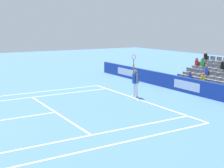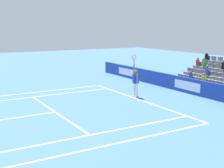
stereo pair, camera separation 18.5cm
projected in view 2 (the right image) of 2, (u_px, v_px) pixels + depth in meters
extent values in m
cube|color=white|center=(140.00, 100.00, 19.23)|extent=(10.97, 0.10, 0.01)
cube|color=white|center=(55.00, 112.00, 16.49)|extent=(8.23, 0.10, 0.01)
cube|color=white|center=(26.00, 98.00, 19.75)|extent=(0.10, 11.89, 0.01)
cube|color=white|center=(80.00, 137.00, 12.78)|extent=(0.10, 11.89, 0.01)
cube|color=white|center=(20.00, 94.00, 20.91)|extent=(0.10, 11.89, 0.01)
cube|color=white|center=(95.00, 148.00, 11.62)|extent=(0.10, 11.89, 0.01)
cube|color=white|center=(139.00, 100.00, 19.18)|extent=(0.10, 0.20, 0.01)
cube|color=#193899|center=(188.00, 86.00, 21.13)|extent=(22.61, 0.20, 1.04)
cube|color=white|center=(187.00, 86.00, 21.07)|extent=(2.41, 0.01, 0.58)
cube|color=white|center=(126.00, 72.00, 27.46)|extent=(2.41, 0.01, 0.58)
cylinder|color=white|center=(137.00, 90.00, 19.86)|extent=(0.16, 0.16, 0.90)
cylinder|color=white|center=(135.00, 90.00, 20.06)|extent=(0.16, 0.16, 0.90)
cube|color=white|center=(137.00, 97.00, 19.94)|extent=(0.12, 0.26, 0.08)
cube|color=white|center=(134.00, 96.00, 20.14)|extent=(0.12, 0.26, 0.08)
cube|color=#1947B2|center=(136.00, 79.00, 19.83)|extent=(0.22, 0.36, 0.60)
sphere|color=#9E7251|center=(136.00, 71.00, 19.74)|extent=(0.24, 0.24, 0.24)
cylinder|color=#9E7251|center=(134.00, 69.00, 19.90)|extent=(0.09, 0.09, 0.62)
cylinder|color=#9E7251|center=(137.00, 79.00, 19.61)|extent=(0.09, 0.09, 0.56)
cylinder|color=black|center=(134.00, 62.00, 19.82)|extent=(0.04, 0.04, 0.28)
torus|color=red|center=(134.00, 57.00, 19.77)|extent=(0.03, 0.31, 0.31)
sphere|color=#D1E533|center=(134.00, 53.00, 19.72)|extent=(0.07, 0.07, 0.07)
cube|color=gray|center=(199.00, 88.00, 21.72)|extent=(4.96, 0.95, 0.42)
cube|color=slate|center=(217.00, 88.00, 20.35)|extent=(0.48, 0.44, 0.20)
cube|color=slate|center=(220.00, 84.00, 20.40)|extent=(0.48, 0.04, 0.30)
cube|color=slate|center=(210.00, 86.00, 20.87)|extent=(0.48, 0.44, 0.20)
cube|color=slate|center=(212.00, 82.00, 20.93)|extent=(0.48, 0.04, 0.30)
cube|color=slate|center=(203.00, 85.00, 21.40)|extent=(0.48, 0.44, 0.20)
cube|color=slate|center=(205.00, 81.00, 21.45)|extent=(0.48, 0.04, 0.30)
cube|color=slate|center=(196.00, 83.00, 21.93)|extent=(0.48, 0.44, 0.20)
cube|color=slate|center=(198.00, 80.00, 21.98)|extent=(0.48, 0.04, 0.30)
cube|color=slate|center=(190.00, 82.00, 22.45)|extent=(0.48, 0.44, 0.20)
cube|color=slate|center=(192.00, 78.00, 22.51)|extent=(0.48, 0.04, 0.30)
cube|color=slate|center=(184.00, 81.00, 22.98)|extent=(0.48, 0.44, 0.20)
cube|color=slate|center=(186.00, 77.00, 23.03)|extent=(0.48, 0.04, 0.30)
cube|color=slate|center=(178.00, 80.00, 23.50)|extent=(0.48, 0.44, 0.20)
cube|color=slate|center=(180.00, 76.00, 23.56)|extent=(0.48, 0.04, 0.30)
cube|color=gray|center=(209.00, 84.00, 22.15)|extent=(4.96, 0.95, 0.84)
cube|color=slate|center=(220.00, 79.00, 21.27)|extent=(0.48, 0.44, 0.20)
cube|color=slate|center=(222.00, 75.00, 21.33)|extent=(0.48, 0.04, 0.30)
cube|color=slate|center=(213.00, 78.00, 21.80)|extent=(0.48, 0.44, 0.20)
cube|color=slate|center=(215.00, 74.00, 21.85)|extent=(0.48, 0.04, 0.30)
cube|color=slate|center=(206.00, 76.00, 22.32)|extent=(0.48, 0.44, 0.20)
cube|color=slate|center=(208.00, 73.00, 22.38)|extent=(0.48, 0.04, 0.30)
cube|color=slate|center=(200.00, 75.00, 22.85)|extent=(0.48, 0.44, 0.20)
cube|color=slate|center=(202.00, 72.00, 22.90)|extent=(0.48, 0.04, 0.30)
cube|color=slate|center=(194.00, 74.00, 23.37)|extent=(0.48, 0.44, 0.20)
cube|color=slate|center=(196.00, 71.00, 23.43)|extent=(0.48, 0.04, 0.30)
cube|color=slate|center=(188.00, 73.00, 23.90)|extent=(0.48, 0.44, 0.20)
cube|color=slate|center=(190.00, 70.00, 23.95)|extent=(0.48, 0.04, 0.30)
cube|color=gray|center=(218.00, 80.00, 22.59)|extent=(4.96, 0.95, 1.26)
cube|color=slate|center=(223.00, 71.00, 22.19)|extent=(0.48, 0.44, 0.20)
cube|color=slate|center=(216.00, 70.00, 22.72)|extent=(0.48, 0.44, 0.20)
cube|color=slate|center=(218.00, 66.00, 22.77)|extent=(0.48, 0.04, 0.30)
cube|color=slate|center=(209.00, 69.00, 23.25)|extent=(0.48, 0.44, 0.20)
cube|color=slate|center=(211.00, 65.00, 23.30)|extent=(0.48, 0.04, 0.30)
cube|color=slate|center=(203.00, 68.00, 23.77)|extent=(0.48, 0.44, 0.20)
cube|color=slate|center=(205.00, 64.00, 23.82)|extent=(0.48, 0.04, 0.30)
cube|color=slate|center=(197.00, 67.00, 24.30)|extent=(0.48, 0.44, 0.20)
cube|color=slate|center=(199.00, 64.00, 24.35)|extent=(0.48, 0.04, 0.30)
cube|color=slate|center=(218.00, 62.00, 23.64)|extent=(0.48, 0.44, 0.20)
cube|color=slate|center=(220.00, 59.00, 23.70)|extent=(0.48, 0.04, 0.30)
cube|color=slate|center=(212.00, 62.00, 24.17)|extent=(0.48, 0.44, 0.20)
cube|color=slate|center=(214.00, 58.00, 24.22)|extent=(0.48, 0.04, 0.30)
cube|color=slate|center=(206.00, 61.00, 24.69)|extent=(0.48, 0.44, 0.20)
cube|color=slate|center=(208.00, 58.00, 24.75)|extent=(0.48, 0.04, 0.30)
cylinder|color=black|center=(223.00, 66.00, 22.16)|extent=(0.28, 0.28, 0.48)
sphere|color=#9E7251|center=(224.00, 61.00, 22.10)|extent=(0.20, 0.20, 0.20)
cylinder|color=green|center=(204.00, 63.00, 23.73)|extent=(0.28, 0.28, 0.49)
sphere|color=#9E7251|center=(204.00, 59.00, 23.67)|extent=(0.20, 0.20, 0.20)
cylinder|color=black|center=(207.00, 57.00, 24.66)|extent=(0.28, 0.28, 0.44)
sphere|color=#D3A884|center=(207.00, 53.00, 24.60)|extent=(0.20, 0.20, 0.20)
cylinder|color=yellow|center=(204.00, 79.00, 21.36)|extent=(0.28, 0.28, 0.53)
sphere|color=#9E7251|center=(204.00, 74.00, 21.29)|extent=(0.20, 0.20, 0.20)
cylinder|color=blue|center=(207.00, 71.00, 22.28)|extent=(0.28, 0.28, 0.54)
sphere|color=#9E7251|center=(207.00, 66.00, 22.21)|extent=(0.20, 0.20, 0.20)
cylinder|color=blue|center=(191.00, 77.00, 22.41)|extent=(0.28, 0.28, 0.48)
sphere|color=brown|center=(191.00, 73.00, 22.35)|extent=(0.20, 0.20, 0.20)
cylinder|color=red|center=(198.00, 63.00, 24.26)|extent=(0.28, 0.28, 0.43)
sphere|color=#9E7251|center=(198.00, 59.00, 24.21)|extent=(0.20, 0.20, 0.20)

